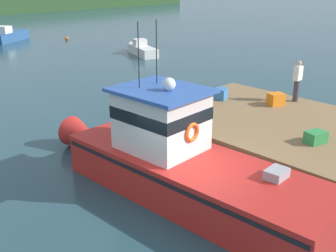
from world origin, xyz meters
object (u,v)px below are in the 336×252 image
main_fishing_boat (178,160)px  mooring_buoy_inshore (67,38)px  moored_boat_near_channel (141,49)px  moored_boat_mid_harbor (7,36)px  mooring_buoy_spare_mooring (162,94)px  crate_single_by_cleat (221,94)px  crate_stack_near_edge (276,99)px  deckhand_by_the_boat (297,80)px  crate_single_far (316,137)px

main_fishing_boat → mooring_buoy_inshore: size_ratio=29.64×
main_fishing_boat → moored_boat_near_channel: size_ratio=2.14×
moored_boat_mid_harbor → mooring_buoy_spare_mooring: 23.91m
main_fishing_boat → mooring_buoy_spare_mooring: 9.60m
crate_single_by_cleat → crate_stack_near_edge: (0.88, -2.02, 0.01)m
mooring_buoy_spare_mooring → moored_boat_near_channel: bearing=53.7°
crate_stack_near_edge → deckhand_by_the_boat: (1.01, -0.28, 0.63)m
crate_single_by_cleat → mooring_buoy_spare_mooring: bearing=76.3°
crate_single_by_cleat → mooring_buoy_inshore: bearing=72.0°
mooring_buoy_inshore → crate_single_by_cleat: bearing=-108.0°
crate_stack_near_edge → deckhand_by_the_boat: deckhand_by_the_boat is taller
crate_single_by_cleat → moored_boat_mid_harbor: bearing=82.6°
mooring_buoy_spare_mooring → crate_single_far: bearing=-105.9°
crate_single_by_cleat → moored_boat_near_channel: 16.85m
crate_stack_near_edge → moored_boat_mid_harbor: size_ratio=0.11×
main_fishing_boat → crate_single_by_cleat: 5.76m
main_fishing_boat → crate_single_by_cleat: (5.15, 2.56, 0.41)m
crate_single_by_cleat → main_fishing_boat: bearing=-153.5°
crate_single_far → mooring_buoy_inshore: (9.79, 30.20, -1.21)m
deckhand_by_the_boat → mooring_buoy_inshore: 28.40m
crate_single_by_cleat → crate_single_far: crate_single_by_cleat is taller
crate_single_far → moored_boat_mid_harbor: (5.26, 33.31, -0.87)m
crate_single_by_cleat → crate_stack_near_edge: crate_stack_near_edge is taller
crate_single_far → moored_boat_mid_harbor: size_ratio=0.11×
crate_stack_near_edge → mooring_buoy_inshore: crate_stack_near_edge is taller
crate_single_by_cleat → moored_boat_near_channel: crate_single_by_cleat is taller
moored_boat_mid_harbor → mooring_buoy_spare_mooring: size_ratio=13.71×
crate_single_by_cleat → moored_boat_near_channel: size_ratio=0.13×
moored_boat_near_channel → mooring_buoy_inshore: size_ratio=13.88×
main_fishing_boat → crate_single_far: bearing=-33.1°
crate_stack_near_edge → mooring_buoy_inshore: size_ratio=1.80×
mooring_buoy_inshore → moored_boat_mid_harbor: bearing=145.5°
main_fishing_boat → mooring_buoy_inshore: (13.35, 27.88, -0.84)m
main_fishing_boat → deckhand_by_the_boat: 7.11m
crate_stack_near_edge → moored_boat_near_channel: crate_stack_near_edge is taller
main_fishing_boat → deckhand_by_the_boat: size_ratio=6.06×
mooring_buoy_spare_mooring → mooring_buoy_inshore: bearing=71.1°
moored_boat_near_channel → moored_boat_mid_harbor: moored_boat_mid_harbor is taller
deckhand_by_the_boat → moored_boat_mid_harbor: size_ratio=0.29×
main_fishing_boat → crate_stack_near_edge: bearing=5.2°
main_fishing_boat → mooring_buoy_spare_mooring: main_fishing_boat is taller
main_fishing_boat → crate_single_far: (3.56, -2.32, 0.37)m
mooring_buoy_spare_mooring → mooring_buoy_inshore: (7.07, 20.66, -0.03)m
deckhand_by_the_boat → moored_boat_mid_harbor: (1.80, 30.73, -1.55)m
moored_boat_mid_harbor → mooring_buoy_inshore: size_ratio=16.58×
deckhand_by_the_boat → moored_boat_mid_harbor: 30.82m
crate_stack_near_edge → mooring_buoy_inshore: (7.33, 27.34, -1.27)m
mooring_buoy_inshore → deckhand_by_the_boat: bearing=-102.9°
crate_single_by_cleat → deckhand_by_the_boat: bearing=-50.7°
main_fishing_boat → deckhand_by_the_boat: bearing=2.2°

